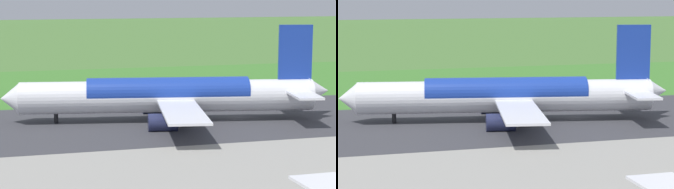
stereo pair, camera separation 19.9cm
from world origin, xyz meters
TOP-DOWN VIEW (x-y plane):
  - ground_plane at (0.00, 0.00)m, footprint 800.00×800.00m
  - runway_asphalt at (0.00, 0.00)m, footprint 600.00×35.70m
  - grass_verge_foreground at (0.00, -36.93)m, footprint 600.00×80.00m
  - airliner_main at (11.47, 0.07)m, footprint 53.93×44.37m
  - no_stopping_sign at (-15.39, -33.33)m, footprint 0.60×0.10m
  - traffic_cone_orange at (-11.43, -37.65)m, footprint 0.40×0.40m

SIDE VIEW (x-z plane):
  - ground_plane at x=0.00m, z-range 0.00..0.00m
  - grass_verge_foreground at x=0.00m, z-range 0.00..0.04m
  - runway_asphalt at x=0.00m, z-range 0.00..0.06m
  - traffic_cone_orange at x=-11.43m, z-range 0.00..0.55m
  - no_stopping_sign at x=-15.39m, z-range 0.22..2.47m
  - airliner_main at x=11.47m, z-range -3.59..12.29m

